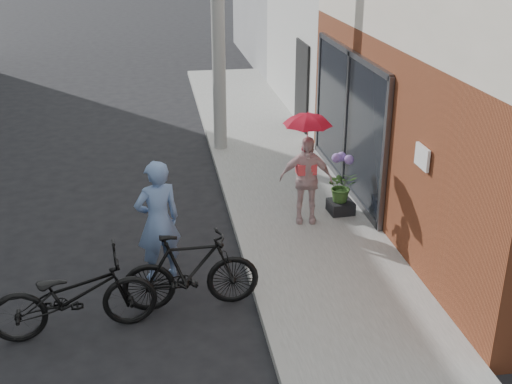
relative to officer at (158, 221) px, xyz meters
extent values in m
plane|color=black|center=(0.33, -0.78, -0.88)|extent=(80.00, 80.00, 0.00)
cube|color=gray|center=(2.43, 1.22, -0.82)|extent=(2.20, 24.00, 0.12)
cube|color=#9E9E99|center=(1.27, 1.22, -0.82)|extent=(0.12, 24.00, 0.12)
cube|color=black|center=(3.49, 2.72, 0.48)|extent=(0.06, 3.80, 2.40)
cube|color=white|center=(3.49, -0.58, 0.94)|extent=(0.04, 0.40, 0.30)
imported|color=#6581B3|center=(0.00, 0.00, 0.00)|extent=(0.74, 0.61, 1.76)
imported|color=black|center=(-1.05, -1.17, -0.36)|extent=(2.06, 0.95, 1.04)
imported|color=black|center=(0.38, -0.83, -0.35)|extent=(1.79, 0.54, 1.07)
imported|color=beige|center=(2.39, 1.27, -0.03)|extent=(0.90, 0.50, 1.45)
imported|color=red|center=(2.39, 1.27, 1.02)|extent=(0.74, 0.74, 0.65)
cube|color=black|center=(3.06, 1.48, -0.66)|extent=(0.42, 0.42, 0.21)
imported|color=#335722|center=(3.06, 1.48, -0.28)|extent=(0.49, 0.42, 0.54)
camera|label=1|loc=(0.05, -8.07, 3.78)|focal=45.00mm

